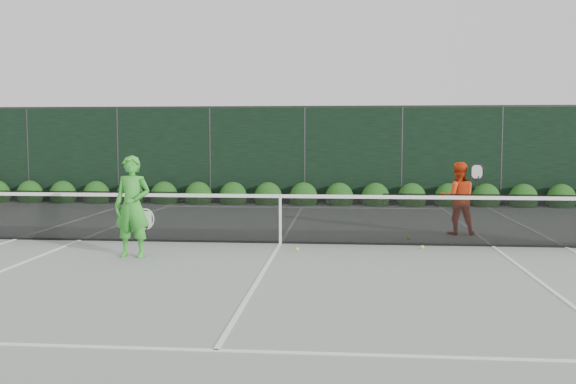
{
  "coord_description": "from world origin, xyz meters",
  "views": [
    {
      "loc": [
        1.26,
        -12.5,
        2.12
      ],
      "look_at": [
        0.13,
        0.3,
        1.0
      ],
      "focal_mm": 40.0,
      "sensor_mm": 36.0,
      "label": 1
    }
  ],
  "objects": [
    {
      "name": "court_lines",
      "position": [
        0.0,
        0.0,
        0.01
      ],
      "size": [
        11.03,
        23.83,
        0.01
      ],
      "color": "white",
      "rests_on": "ground"
    },
    {
      "name": "player_woman",
      "position": [
        -2.44,
        -1.62,
        0.89
      ],
      "size": [
        0.7,
        0.48,
        1.79
      ],
      "rotation": [
        0.0,
        0.0,
        -0.09
      ],
      "color": "green",
      "rests_on": "ground"
    },
    {
      "name": "tennis_net",
      "position": [
        -0.02,
        0.0,
        0.53
      ],
      "size": [
        12.9,
        0.1,
        1.07
      ],
      "color": "black",
      "rests_on": "ground"
    },
    {
      "name": "ground",
      "position": [
        0.0,
        0.0,
        0.0
      ],
      "size": [
        80.0,
        80.0,
        0.0
      ],
      "primitive_type": "plane",
      "color": "gray",
      "rests_on": "ground"
    },
    {
      "name": "hedge_row",
      "position": [
        -0.0,
        7.15,
        0.23
      ],
      "size": [
        31.66,
        0.65,
        0.94
      ],
      "color": "#163C10",
      "rests_on": "ground"
    },
    {
      "name": "tennis_balls",
      "position": [
        1.9,
        -0.14,
        0.03
      ],
      "size": [
        2.41,
        1.62,
        0.07
      ],
      "color": "#E6F436",
      "rests_on": "ground"
    },
    {
      "name": "windscreen_fence",
      "position": [
        0.0,
        -2.71,
        1.51
      ],
      "size": [
        32.0,
        21.07,
        3.06
      ],
      "color": "black",
      "rests_on": "ground"
    },
    {
      "name": "player_man",
      "position": [
        3.7,
        1.52,
        0.79
      ],
      "size": [
        0.89,
        0.6,
        1.57
      ],
      "rotation": [
        0.0,
        0.0,
        3.13
      ],
      "color": "red",
      "rests_on": "ground"
    }
  ]
}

